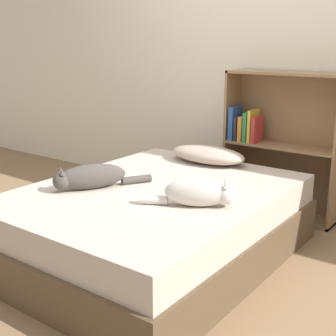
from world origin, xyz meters
TOP-DOWN VIEW (x-y plane):
  - ground_plane at (0.00, 0.00)m, footprint 8.00×8.00m
  - wall_back at (0.00, 1.34)m, footprint 8.00×0.06m
  - bed at (0.00, 0.00)m, footprint 1.41×1.83m
  - pillow at (-0.07, 0.73)m, footprint 0.60×0.31m
  - cat_light at (0.39, -0.10)m, footprint 0.49×0.34m
  - cat_dark at (-0.31, -0.24)m, footprint 0.38×0.56m
  - bookshelf at (0.29, 1.21)m, footprint 0.89×0.26m

SIDE VIEW (x-z plane):
  - ground_plane at x=0.00m, z-range 0.00..0.00m
  - bed at x=0.00m, z-range 0.00..0.45m
  - pillow at x=-0.07m, z-range 0.45..0.58m
  - cat_dark at x=-0.31m, z-range 0.45..0.60m
  - cat_light at x=0.39m, z-range 0.45..0.61m
  - bookshelf at x=0.29m, z-range 0.02..1.13m
  - wall_back at x=0.00m, z-range 0.00..2.50m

